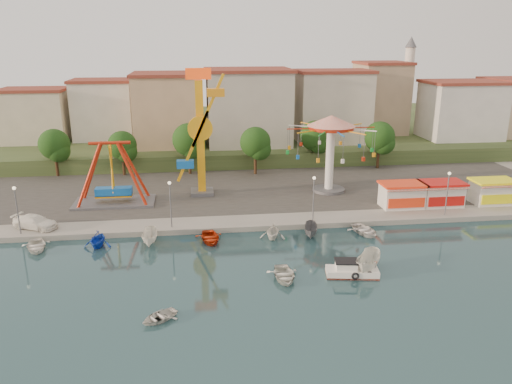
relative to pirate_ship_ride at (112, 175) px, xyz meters
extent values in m
plane|color=#15313A|center=(15.48, -22.29, -4.39)|extent=(200.00, 200.00, 0.00)
cube|color=#9E998E|center=(15.48, 39.71, -4.09)|extent=(200.00, 100.00, 0.60)
cube|color=#4C4944|center=(15.48, 7.71, -3.79)|extent=(90.00, 28.00, 0.01)
cube|color=#384C26|center=(15.48, 44.71, -2.89)|extent=(200.00, 60.00, 3.00)
cube|color=#59595E|center=(0.00, 0.00, -3.64)|extent=(10.00, 5.00, 0.30)
cube|color=blue|center=(0.00, 0.00, -2.19)|extent=(4.50, 1.40, 1.00)
cylinder|color=#B0230E|center=(0.00, 0.00, 4.01)|extent=(5.00, 0.40, 0.40)
cube|color=#59595E|center=(11.11, 2.70, -3.54)|extent=(3.00, 3.00, 0.50)
cube|color=#F3A214|center=(11.11, 2.70, 3.71)|extent=(1.00, 1.00, 15.00)
cube|color=#FB430D|center=(11.11, 2.70, 12.01)|extent=(3.20, 0.50, 1.40)
cylinder|color=#F3A214|center=(11.11, 1.90, 5.21)|extent=(3.20, 0.50, 3.20)
cube|color=#F3A214|center=(12.14, 1.70, 7.48)|extent=(4.46, 0.35, 9.25)
cube|color=orange|center=(13.18, 1.70, 9.76)|extent=(2.20, 1.20, 1.00)
cylinder|color=#59595E|center=(28.31, 1.85, -3.59)|extent=(4.40, 4.40, 0.40)
cylinder|color=white|center=(28.31, 1.85, 0.71)|extent=(1.10, 1.10, 9.00)
cylinder|color=#B0230E|center=(28.31, 1.85, 5.01)|extent=(6.00, 6.00, 0.50)
cone|color=red|center=(28.31, 1.85, 5.91)|extent=(6.40, 6.40, 1.40)
cube|color=white|center=(35.50, -5.79, -2.39)|extent=(5.00, 3.00, 2.80)
cube|color=#FB3916|center=(35.50, -5.79, -0.84)|extent=(5.40, 3.40, 0.25)
cube|color=red|center=(35.50, -7.49, -1.19)|extent=(5.00, 0.77, 0.43)
cube|color=white|center=(40.60, -5.79, -2.39)|extent=(5.00, 3.00, 2.80)
cube|color=red|center=(40.60, -5.79, -0.84)|extent=(5.40, 3.40, 0.25)
cube|color=red|center=(40.60, -7.49, -1.19)|extent=(5.00, 0.77, 0.43)
cube|color=white|center=(47.48, -5.79, -2.39)|extent=(5.00, 3.00, 2.80)
cube|color=#FBF715|center=(47.48, -5.79, -0.84)|extent=(5.40, 3.40, 0.25)
cube|color=red|center=(47.48, -7.49, -1.19)|extent=(5.00, 0.77, 0.43)
cylinder|color=#59595E|center=(-8.52, -9.29, -1.29)|extent=(0.14, 0.14, 5.00)
cylinder|color=#59595E|center=(7.48, -9.29, -1.29)|extent=(0.14, 0.14, 5.00)
cylinder|color=#59595E|center=(23.48, -9.29, -1.29)|extent=(0.14, 0.14, 5.00)
cylinder|color=#59595E|center=(39.48, -9.29, -1.29)|extent=(0.14, 0.14, 5.00)
cylinder|color=#382314|center=(-10.52, 14.68, -2.00)|extent=(0.44, 0.44, 3.60)
sphere|color=black|center=(-10.52, 14.68, 1.10)|extent=(4.60, 4.60, 4.60)
cylinder|color=#382314|center=(-0.52, 13.95, -2.09)|extent=(0.44, 0.44, 3.40)
sphere|color=black|center=(-0.52, 13.95, 0.83)|extent=(4.35, 4.35, 4.35)
cylinder|color=#382314|center=(9.48, 13.51, -1.83)|extent=(0.44, 0.44, 3.92)
sphere|color=black|center=(9.48, 13.51, 1.54)|extent=(5.02, 5.02, 5.02)
cylinder|color=#382314|center=(19.48, 12.07, -1.96)|extent=(0.44, 0.44, 3.66)
sphere|color=black|center=(19.48, 12.07, 1.18)|extent=(4.68, 4.68, 4.68)
cylinder|color=#382314|center=(29.48, 15.06, -1.89)|extent=(0.44, 0.44, 3.80)
sphere|color=black|center=(29.48, 15.06, 1.37)|extent=(4.86, 4.86, 4.86)
cylinder|color=#382314|center=(39.48, 13.24, -1.91)|extent=(0.44, 0.44, 3.77)
sphere|color=black|center=(39.48, 13.24, 1.33)|extent=(4.83, 4.83, 4.83)
cube|color=beige|center=(-17.89, 23.77, 4.54)|extent=(9.26, 9.53, 11.87)
cube|color=silver|center=(-5.85, 29.09, 2.92)|extent=(12.33, 9.01, 8.63)
cube|color=tan|center=(7.29, 29.67, 4.22)|extent=(11.95, 9.28, 11.23)
cube|color=beige|center=(21.08, 26.51, 3.20)|extent=(12.59, 10.50, 9.20)
cube|color=beige|center=(34.55, 29.91, 3.22)|extent=(10.75, 9.23, 9.24)
cube|color=tan|center=(47.85, 28.04, 4.21)|extent=(12.77, 10.96, 11.21)
cube|color=silver|center=(59.63, 26.48, 4.78)|extent=(8.23, 8.98, 12.36)
cube|color=beige|center=(71.51, 31.41, 2.99)|extent=(11.59, 10.93, 8.76)
cylinder|color=silver|center=(51.48, 31.71, 6.61)|extent=(1.80, 1.80, 16.00)
cylinder|color=#59595E|center=(51.48, 31.71, 11.61)|extent=(2.80, 2.80, 0.30)
cone|color=#59595E|center=(51.48, 31.71, 15.61)|extent=(2.20, 2.20, 2.00)
cube|color=white|center=(24.10, -22.14, -4.11)|extent=(4.89, 2.47, 0.84)
cube|color=#B0230E|center=(24.10, -22.14, -4.32)|extent=(4.89, 2.47, 0.15)
cube|color=white|center=(23.53, -22.04, -3.41)|extent=(2.06, 1.67, 0.84)
cube|color=black|center=(23.53, -22.04, -2.95)|extent=(2.28, 1.89, 0.11)
torus|color=black|center=(24.10, -23.07, -3.97)|extent=(0.73, 0.29, 0.71)
torus|color=black|center=(25.40, -23.03, -3.97)|extent=(0.73, 0.29, 0.71)
imported|color=silver|center=(17.85, -22.04, -3.99)|extent=(2.82, 3.95, 0.82)
imported|color=silver|center=(7.15, -27.56, -4.09)|extent=(3.61, 3.44, 0.61)
imported|color=silver|center=(25.83, -21.48, -3.49)|extent=(4.08, 4.85, 1.80)
imported|color=white|center=(-7.40, -7.78, -3.06)|extent=(5.45, 3.97, 1.47)
imported|color=white|center=(-6.10, -12.49, -3.99)|extent=(3.76, 4.51, 0.80)
imported|color=#153CBC|center=(0.04, -12.49, -3.53)|extent=(3.18, 3.57, 1.72)
imported|color=silver|center=(5.36, -12.49, -3.62)|extent=(1.62, 4.06, 1.55)
imported|color=red|center=(11.59, -12.49, -3.98)|extent=(3.30, 4.33, 0.84)
imported|color=silver|center=(18.34, -12.49, -3.56)|extent=(3.50, 3.80, 1.67)
imported|color=slate|center=(22.53, -12.49, -3.68)|extent=(2.25, 3.94, 1.43)
imported|color=white|center=(28.59, -12.49, -3.98)|extent=(3.82, 4.64, 0.84)
camera|label=1|loc=(10.35, -61.77, 16.24)|focal=35.00mm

